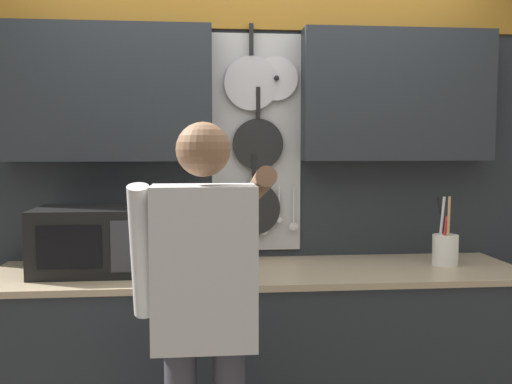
{
  "coord_description": "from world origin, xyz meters",
  "views": [
    {
      "loc": [
        -0.28,
        -2.74,
        1.53
      ],
      "look_at": [
        0.0,
        0.22,
        1.29
      ],
      "focal_mm": 40.0,
      "sensor_mm": 36.0,
      "label": 1
    }
  ],
  "objects_px": {
    "microwave": "(90,240)",
    "utensil_crock": "(445,248)",
    "knife_block": "(208,248)",
    "person": "(204,301)"
  },
  "relations": [
    {
      "from": "utensil_crock",
      "to": "person",
      "type": "relative_size",
      "value": 0.22
    },
    {
      "from": "microwave",
      "to": "person",
      "type": "xyz_separation_m",
      "value": [
        0.54,
        -0.68,
        -0.12
      ]
    },
    {
      "from": "microwave",
      "to": "utensil_crock",
      "type": "bearing_deg",
      "value": 0.06
    },
    {
      "from": "microwave",
      "to": "knife_block",
      "type": "height_order",
      "value": "microwave"
    },
    {
      "from": "microwave",
      "to": "utensil_crock",
      "type": "height_order",
      "value": "utensil_crock"
    },
    {
      "from": "knife_block",
      "to": "person",
      "type": "bearing_deg",
      "value": -91.9
    },
    {
      "from": "microwave",
      "to": "person",
      "type": "relative_size",
      "value": 0.32
    },
    {
      "from": "knife_block",
      "to": "person",
      "type": "height_order",
      "value": "person"
    },
    {
      "from": "knife_block",
      "to": "utensil_crock",
      "type": "relative_size",
      "value": 0.82
    },
    {
      "from": "knife_block",
      "to": "utensil_crock",
      "type": "distance_m",
      "value": 1.2
    }
  ]
}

